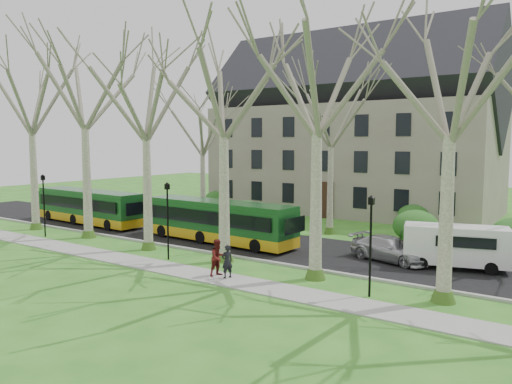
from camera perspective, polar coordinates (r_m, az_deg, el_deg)
ground at (r=26.05m, az=1.17°, el=-9.04°), size 120.00×120.00×0.00m
sidewalk at (r=24.07m, az=-2.17°, el=-10.22°), size 70.00×2.00×0.06m
road at (r=30.65m, az=6.89°, el=-6.77°), size 80.00×8.00×0.06m
curb at (r=27.25m, az=2.93°, el=-8.23°), size 80.00×0.25×0.14m
building at (r=49.23m, az=10.91°, el=7.29°), size 26.50×12.20×16.00m
tree_row_verge at (r=25.44m, az=1.58°, el=6.54°), size 49.00×7.00×14.00m
tree_row_far at (r=35.45m, az=9.26°, el=4.62°), size 33.00×7.00×12.00m
lamp_row at (r=24.70m, az=-0.10°, el=-3.75°), size 36.22×0.22×4.30m
hedges at (r=40.02m, az=6.68°, el=-2.41°), size 30.60×8.60×2.00m
bus_lead at (r=42.52m, az=-18.51°, el=-1.58°), size 11.22×2.84×2.78m
bus_follow at (r=32.96m, az=-4.32°, el=-3.32°), size 11.36×2.91×2.82m
sedan at (r=28.78m, az=15.11°, el=-6.30°), size 5.01×3.04×1.36m
van_a at (r=28.15m, az=21.84°, el=-5.88°), size 5.43×3.14×2.24m
pedestrian_a at (r=24.46m, az=-3.32°, el=-7.93°), size 0.59×0.70×1.62m
pedestrian_b at (r=24.86m, az=-4.36°, el=-7.48°), size 0.88×1.02×1.82m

